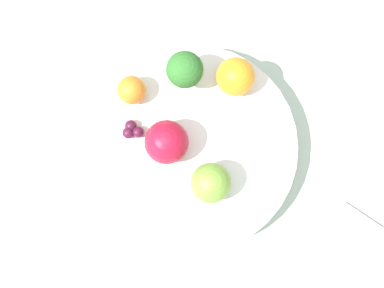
# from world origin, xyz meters

# --- Properties ---
(ground_plane) EXTENTS (6.00, 6.00, 0.00)m
(ground_plane) POSITION_xyz_m (0.00, 0.00, 0.00)
(ground_plane) COLOR gray
(table_surface) EXTENTS (1.20, 1.20, 0.02)m
(table_surface) POSITION_xyz_m (0.00, 0.00, 0.01)
(table_surface) COLOR #B2C6B2
(table_surface) RESTS_ON ground_plane
(bowl) EXTENTS (0.26, 0.26, 0.04)m
(bowl) POSITION_xyz_m (0.00, 0.00, 0.04)
(bowl) COLOR white
(bowl) RESTS_ON table_surface
(broccoli) EXTENTS (0.04, 0.04, 0.06)m
(broccoli) POSITION_xyz_m (-0.05, -0.07, 0.09)
(broccoli) COLOR #99C17A
(broccoli) RESTS_ON bowl
(apple_red) EXTENTS (0.05, 0.05, 0.05)m
(apple_red) POSITION_xyz_m (0.02, -0.02, 0.08)
(apple_red) COLOR #B7142D
(apple_red) RESTS_ON bowl
(apple_green) EXTENTS (0.05, 0.05, 0.05)m
(apple_green) POSITION_xyz_m (0.02, 0.05, 0.08)
(apple_green) COLOR olive
(apple_green) RESTS_ON bowl
(orange_front) EXTENTS (0.05, 0.05, 0.05)m
(orange_front) POSITION_xyz_m (-0.09, -0.02, 0.08)
(orange_front) COLOR orange
(orange_front) RESTS_ON bowl
(orange_back) EXTENTS (0.03, 0.03, 0.03)m
(orange_back) POSITION_xyz_m (0.01, -0.10, 0.07)
(orange_back) COLOR orange
(orange_back) RESTS_ON bowl
(grape_cluster) EXTENTS (0.02, 0.03, 0.01)m
(grape_cluster) POSITION_xyz_m (0.04, -0.06, 0.06)
(grape_cluster) COLOR #47142D
(grape_cluster) RESTS_ON bowl
(napkin) EXTENTS (0.14, 0.18, 0.01)m
(napkin) POSITION_xyz_m (-0.05, 0.27, 0.02)
(napkin) COLOR beige
(napkin) RESTS_ON table_surface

